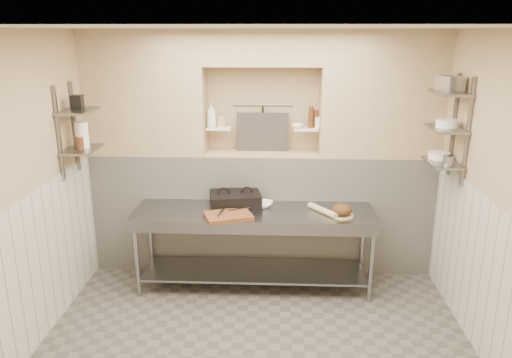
# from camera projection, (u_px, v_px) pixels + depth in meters

# --- Properties ---
(floor) EXTENTS (4.00, 3.90, 0.10)m
(floor) POSITION_uv_depth(u_px,v_px,m) (255.00, 355.00, 4.53)
(floor) COLOR #58544E
(floor) RESTS_ON ground
(ceiling) EXTENTS (4.00, 3.90, 0.10)m
(ceiling) POSITION_uv_depth(u_px,v_px,m) (255.00, 20.00, 3.70)
(ceiling) COLOR silver
(ceiling) RESTS_ON ground
(wall_left) EXTENTS (0.10, 3.90, 2.80)m
(wall_left) POSITION_uv_depth(u_px,v_px,m) (13.00, 201.00, 4.20)
(wall_left) COLOR tan
(wall_left) RESTS_ON ground
(wall_right) EXTENTS (0.10, 3.90, 2.80)m
(wall_right) POSITION_uv_depth(u_px,v_px,m) (508.00, 208.00, 4.03)
(wall_right) COLOR tan
(wall_right) RESTS_ON ground
(wall_back) EXTENTS (4.00, 0.10, 2.80)m
(wall_back) POSITION_uv_depth(u_px,v_px,m) (263.00, 149.00, 6.03)
(wall_back) COLOR tan
(wall_back) RESTS_ON ground
(wall_front) EXTENTS (4.00, 0.10, 2.80)m
(wall_front) POSITION_uv_depth(u_px,v_px,m) (234.00, 356.00, 2.20)
(wall_front) COLOR tan
(wall_front) RESTS_ON ground
(backwall_lower) EXTENTS (4.00, 0.40, 1.40)m
(backwall_lower) POSITION_uv_depth(u_px,v_px,m) (262.00, 211.00, 5.99)
(backwall_lower) COLOR silver
(backwall_lower) RESTS_ON floor
(alcove_sill) EXTENTS (1.30, 0.40, 0.02)m
(alcove_sill) POSITION_uv_depth(u_px,v_px,m) (262.00, 153.00, 5.79)
(alcove_sill) COLOR tan
(alcove_sill) RESTS_ON backwall_lower
(backwall_pillar_left) EXTENTS (1.35, 0.40, 1.40)m
(backwall_pillar_left) POSITION_uv_depth(u_px,v_px,m) (146.00, 93.00, 5.65)
(backwall_pillar_left) COLOR tan
(backwall_pillar_left) RESTS_ON backwall_lower
(backwall_pillar_right) EXTENTS (1.35, 0.40, 1.40)m
(backwall_pillar_right) POSITION_uv_depth(u_px,v_px,m) (382.00, 94.00, 5.53)
(backwall_pillar_right) COLOR tan
(backwall_pillar_right) RESTS_ON backwall_lower
(backwall_header) EXTENTS (1.30, 0.40, 0.40)m
(backwall_header) POSITION_uv_depth(u_px,v_px,m) (263.00, 47.00, 5.45)
(backwall_header) COLOR tan
(backwall_header) RESTS_ON backwall_lower
(wainscot_left) EXTENTS (0.02, 3.90, 1.40)m
(wainscot_left) POSITION_uv_depth(u_px,v_px,m) (30.00, 276.00, 4.40)
(wainscot_left) COLOR silver
(wainscot_left) RESTS_ON floor
(wainscot_right) EXTENTS (0.02, 3.90, 1.40)m
(wainscot_right) POSITION_uv_depth(u_px,v_px,m) (489.00, 286.00, 4.23)
(wainscot_right) COLOR silver
(wainscot_right) RESTS_ON floor
(alcove_shelf_left) EXTENTS (0.28, 0.16, 0.02)m
(alcove_shelf_left) POSITION_uv_depth(u_px,v_px,m) (219.00, 128.00, 5.73)
(alcove_shelf_left) COLOR white
(alcove_shelf_left) RESTS_ON backwall_lower
(alcove_shelf_right) EXTENTS (0.28, 0.16, 0.02)m
(alcove_shelf_right) POSITION_uv_depth(u_px,v_px,m) (306.00, 129.00, 5.68)
(alcove_shelf_right) COLOR white
(alcove_shelf_right) RESTS_ON backwall_lower
(utensil_rail) EXTENTS (0.70, 0.02, 0.02)m
(utensil_rail) POSITION_uv_depth(u_px,v_px,m) (263.00, 105.00, 5.80)
(utensil_rail) COLOR gray
(utensil_rail) RESTS_ON wall_back
(hanging_steel) EXTENTS (0.02, 0.02, 0.30)m
(hanging_steel) POSITION_uv_depth(u_px,v_px,m) (263.00, 119.00, 5.83)
(hanging_steel) COLOR black
(hanging_steel) RESTS_ON utensil_rail
(splash_panel) EXTENTS (0.60, 0.08, 0.45)m
(splash_panel) POSITION_uv_depth(u_px,v_px,m) (263.00, 132.00, 5.82)
(splash_panel) COLOR #383330
(splash_panel) RESTS_ON alcove_sill
(shelf_rail_left_a) EXTENTS (0.03, 0.03, 0.95)m
(shelf_rail_left_a) POSITION_uv_depth(u_px,v_px,m) (75.00, 127.00, 5.28)
(shelf_rail_left_a) COLOR slate
(shelf_rail_left_a) RESTS_ON wall_left
(shelf_rail_left_b) EXTENTS (0.03, 0.03, 0.95)m
(shelf_rail_left_b) POSITION_uv_depth(u_px,v_px,m) (59.00, 134.00, 4.90)
(shelf_rail_left_b) COLOR slate
(shelf_rail_left_b) RESTS_ON wall_left
(wall_shelf_left_lower) EXTENTS (0.30, 0.50, 0.02)m
(wall_shelf_left_lower) POSITION_uv_depth(u_px,v_px,m) (82.00, 149.00, 5.14)
(wall_shelf_left_lower) COLOR slate
(wall_shelf_left_lower) RESTS_ON wall_left
(wall_shelf_left_upper) EXTENTS (0.30, 0.50, 0.03)m
(wall_shelf_left_upper) POSITION_uv_depth(u_px,v_px,m) (78.00, 111.00, 5.03)
(wall_shelf_left_upper) COLOR slate
(wall_shelf_left_upper) RESTS_ON wall_left
(shelf_rail_right_a) EXTENTS (0.03, 0.03, 1.05)m
(shelf_rail_right_a) POSITION_uv_depth(u_px,v_px,m) (453.00, 125.00, 5.10)
(shelf_rail_right_a) COLOR slate
(shelf_rail_right_a) RESTS_ON wall_right
(shelf_rail_right_b) EXTENTS (0.03, 0.03, 1.05)m
(shelf_rail_right_b) POSITION_uv_depth(u_px,v_px,m) (468.00, 133.00, 4.71)
(shelf_rail_right_b) COLOR slate
(shelf_rail_right_b) RESTS_ON wall_right
(wall_shelf_right_lower) EXTENTS (0.30, 0.50, 0.02)m
(wall_shelf_right_lower) POSITION_uv_depth(u_px,v_px,m) (443.00, 163.00, 5.01)
(wall_shelf_right_lower) COLOR slate
(wall_shelf_right_lower) RESTS_ON wall_right
(wall_shelf_right_mid) EXTENTS (0.30, 0.50, 0.02)m
(wall_shelf_right_mid) POSITION_uv_depth(u_px,v_px,m) (446.00, 129.00, 4.91)
(wall_shelf_right_mid) COLOR slate
(wall_shelf_right_mid) RESTS_ON wall_right
(wall_shelf_right_upper) EXTENTS (0.30, 0.50, 0.03)m
(wall_shelf_right_upper) POSITION_uv_depth(u_px,v_px,m) (450.00, 93.00, 4.81)
(wall_shelf_right_upper) COLOR slate
(wall_shelf_right_upper) RESTS_ON wall_right
(prep_table) EXTENTS (2.60, 0.70, 0.90)m
(prep_table) POSITION_uv_depth(u_px,v_px,m) (254.00, 233.00, 5.47)
(prep_table) COLOR gray
(prep_table) RESTS_ON floor
(panini_press) EXTENTS (0.61, 0.49, 0.15)m
(panini_press) POSITION_uv_depth(u_px,v_px,m) (235.00, 199.00, 5.55)
(panini_press) COLOR black
(panini_press) RESTS_ON prep_table
(cutting_board) EXTENTS (0.56, 0.47, 0.04)m
(cutting_board) POSITION_uv_depth(u_px,v_px,m) (228.00, 216.00, 5.20)
(cutting_board) COLOR brown
(cutting_board) RESTS_ON prep_table
(knife_blade) EXTENTS (0.23, 0.14, 0.01)m
(knife_blade) POSITION_uv_depth(u_px,v_px,m) (239.00, 209.00, 5.33)
(knife_blade) COLOR gray
(knife_blade) RESTS_ON cutting_board
(tongs) EXTENTS (0.06, 0.25, 0.02)m
(tongs) POSITION_uv_depth(u_px,v_px,m) (221.00, 212.00, 5.21)
(tongs) COLOR gray
(tongs) RESTS_ON cutting_board
(mixing_bowl) EXTENTS (0.29, 0.29, 0.06)m
(mixing_bowl) POSITION_uv_depth(u_px,v_px,m) (262.00, 205.00, 5.52)
(mixing_bowl) COLOR white
(mixing_bowl) RESTS_ON prep_table
(rolling_pin) EXTENTS (0.30, 0.38, 0.06)m
(rolling_pin) POSITION_uv_depth(u_px,v_px,m) (323.00, 210.00, 5.33)
(rolling_pin) COLOR #CFB679
(rolling_pin) RESTS_ON prep_table
(bread_board) EXTENTS (0.24, 0.24, 0.01)m
(bread_board) POSITION_uv_depth(u_px,v_px,m) (342.00, 216.00, 5.25)
(bread_board) COLOR #CFB679
(bread_board) RESTS_ON prep_table
(bread_loaf) EXTENTS (0.20, 0.20, 0.12)m
(bread_loaf) POSITION_uv_depth(u_px,v_px,m) (342.00, 210.00, 5.23)
(bread_loaf) COLOR #4C2D19
(bread_loaf) RESTS_ON bread_board
(bottle_soap) EXTENTS (0.11, 0.11, 0.28)m
(bottle_soap) POSITION_uv_depth(u_px,v_px,m) (211.00, 115.00, 5.67)
(bottle_soap) COLOR white
(bottle_soap) RESTS_ON alcove_shelf_left
(jar_alcove) EXTENTS (0.08, 0.08, 0.12)m
(jar_alcove) POSITION_uv_depth(u_px,v_px,m) (222.00, 122.00, 5.71)
(jar_alcove) COLOR tan
(jar_alcove) RESTS_ON alcove_shelf_left
(bowl_alcove) EXTENTS (0.18, 0.18, 0.04)m
(bowl_alcove) POSITION_uv_depth(u_px,v_px,m) (297.00, 126.00, 5.66)
(bowl_alcove) COLOR white
(bowl_alcove) RESTS_ON alcove_shelf_right
(condiment_a) EXTENTS (0.06, 0.06, 0.20)m
(condiment_a) POSITION_uv_depth(u_px,v_px,m) (316.00, 119.00, 5.67)
(condiment_a) COLOR #4B2816
(condiment_a) RESTS_ON alcove_shelf_right
(condiment_b) EXTENTS (0.06, 0.06, 0.24)m
(condiment_b) POSITION_uv_depth(u_px,v_px,m) (311.00, 117.00, 5.65)
(condiment_b) COLOR #4B2816
(condiment_b) RESTS_ON alcove_shelf_right
(condiment_c) EXTENTS (0.07, 0.07, 0.12)m
(condiment_c) POSITION_uv_depth(u_px,v_px,m) (318.00, 123.00, 5.66)
(condiment_c) COLOR white
(condiment_c) RESTS_ON alcove_shelf_right
(jug_left) EXTENTS (0.13, 0.13, 0.27)m
(jug_left) POSITION_uv_depth(u_px,v_px,m) (82.00, 135.00, 5.13)
(jug_left) COLOR white
(jug_left) RESTS_ON wall_shelf_left_lower
(jar_left) EXTENTS (0.08, 0.08, 0.13)m
(jar_left) POSITION_uv_depth(u_px,v_px,m) (80.00, 143.00, 5.08)
(jar_left) COLOR #4B2816
(jar_left) RESTS_ON wall_shelf_left_lower
(box_left_upper) EXTENTS (0.11, 0.11, 0.15)m
(box_left_upper) POSITION_uv_depth(u_px,v_px,m) (77.00, 102.00, 5.01)
(box_left_upper) COLOR black
(box_left_upper) RESTS_ON wall_shelf_left_upper
(bowl_right) EXTENTS (0.22, 0.22, 0.07)m
(bowl_right) POSITION_uv_depth(u_px,v_px,m) (439.00, 155.00, 5.12)
(bowl_right) COLOR white
(bowl_right) RESTS_ON wall_shelf_right_lower
(canister_right) EXTENTS (0.10, 0.10, 0.10)m
(canister_right) POSITION_uv_depth(u_px,v_px,m) (448.00, 161.00, 4.84)
(canister_right) COLOR gray
(canister_right) RESTS_ON wall_shelf_right_lower
(bowl_right_mid) EXTENTS (0.21, 0.21, 0.08)m
(bowl_right_mid) POSITION_uv_depth(u_px,v_px,m) (447.00, 123.00, 4.90)
(bowl_right_mid) COLOR white
(bowl_right_mid) RESTS_ON wall_shelf_right_mid
(basket_right) EXTENTS (0.25, 0.28, 0.15)m
(basket_right) POSITION_uv_depth(u_px,v_px,m) (450.00, 84.00, 4.82)
(basket_right) COLOR gray
(basket_right) RESTS_ON wall_shelf_right_upper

